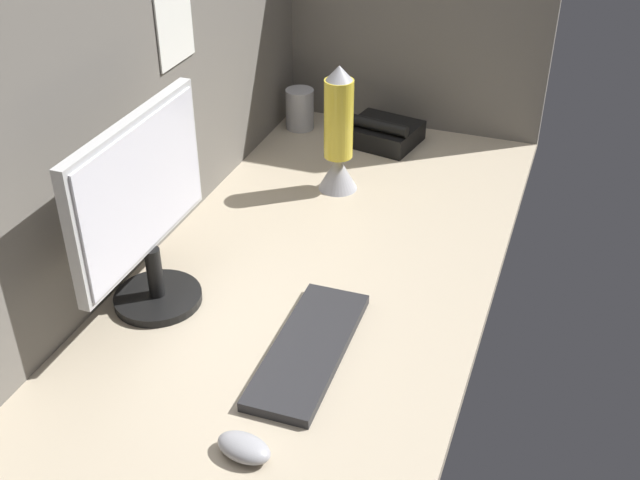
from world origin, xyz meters
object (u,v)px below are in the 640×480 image
keyboard (309,349)px  desk_phone (383,133)px  monitor (143,206)px  lava_lamp (338,139)px  mug_steel (300,109)px  mouse (244,448)px

keyboard → desk_phone: bearing=6.6°
monitor → lava_lamp: bearing=-18.6°
lava_lamp → desk_phone: bearing=-6.6°
monitor → mug_steel: bearing=1.9°
monitor → desk_phone: (88.27, -23.17, -19.34)cm
monitor → mug_steel: (89.93, 2.92, -16.54)cm
monitor → desk_phone: size_ratio=1.95×
lava_lamp → desk_phone: (29.72, -3.46, -10.63)cm
lava_lamp → mouse: bearing=-170.7°
mug_steel → monitor: bearing=-178.1°
mug_steel → desk_phone: mug_steel is taller
mug_steel → lava_lamp: lava_lamp is taller
keyboard → lava_lamp: 66.21cm
monitor → mug_steel: monitor is taller
desk_phone → mug_steel: bearing=86.4°
keyboard → lava_lamp: lava_lamp is taller
keyboard → mouse: bearing=176.8°
keyboard → lava_lamp: size_ratio=1.12×
monitor → keyboard: (-4.45, -35.54, -21.52)cm
keyboard → desk_phone: 93.57cm
mouse → mug_steel: bearing=26.5°
mug_steel → lava_lamp: 39.47cm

